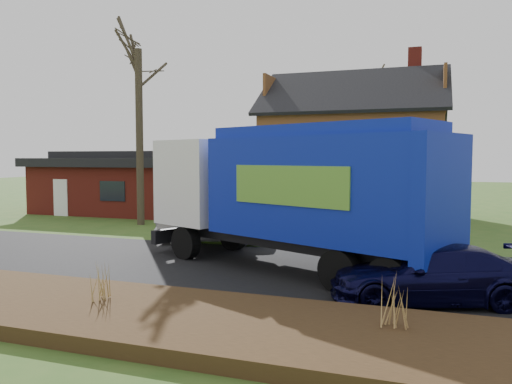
% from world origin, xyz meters
% --- Properties ---
extents(ground, '(120.00, 120.00, 0.00)m').
position_xyz_m(ground, '(0.00, 0.00, 0.00)').
color(ground, '#2F521B').
rests_on(ground, ground).
extents(road, '(80.00, 7.00, 0.02)m').
position_xyz_m(road, '(0.00, 0.00, 0.01)').
color(road, black).
rests_on(road, ground).
extents(mulch_verge, '(80.00, 3.50, 0.30)m').
position_xyz_m(mulch_verge, '(0.00, -5.30, 0.15)').
color(mulch_verge, black).
rests_on(mulch_verge, ground).
extents(main_house, '(12.95, 8.95, 9.26)m').
position_xyz_m(main_house, '(1.49, 13.91, 4.03)').
color(main_house, '#C0B49A').
rests_on(main_house, ground).
extents(ranch_house, '(9.80, 8.20, 3.70)m').
position_xyz_m(ranch_house, '(-12.00, 13.00, 1.81)').
color(ranch_house, maroon).
rests_on(ranch_house, ground).
extents(garbage_truck, '(10.11, 6.36, 4.23)m').
position_xyz_m(garbage_truck, '(2.13, 0.23, 2.44)').
color(garbage_truck, black).
rests_on(garbage_truck, ground).
extents(silver_sedan, '(4.50, 2.43, 1.41)m').
position_xyz_m(silver_sedan, '(-2.01, 3.70, 0.70)').
color(silver_sedan, '#A0A2A7').
rests_on(silver_sedan, ground).
extents(navy_wagon, '(4.93, 3.14, 1.33)m').
position_xyz_m(navy_wagon, '(5.98, -1.89, 0.66)').
color(navy_wagon, black).
rests_on(navy_wagon, ground).
extents(tree_front_west, '(4.03, 4.03, 11.98)m').
position_xyz_m(tree_front_west, '(-7.65, 7.53, 9.87)').
color(tree_front_west, '#383022').
rests_on(tree_front_west, ground).
extents(tree_back, '(3.44, 3.44, 10.88)m').
position_xyz_m(tree_back, '(1.65, 22.23, 9.07)').
color(tree_back, '#423728').
rests_on(tree_back, ground).
extents(grass_clump_mid, '(0.31, 0.26, 0.88)m').
position_xyz_m(grass_clump_mid, '(-0.71, -5.07, 0.74)').
color(grass_clump_mid, '#9F8246').
rests_on(grass_clump_mid, mulch_verge).
extents(grass_clump_east, '(0.36, 0.30, 0.90)m').
position_xyz_m(grass_clump_east, '(5.35, -4.79, 0.75)').
color(grass_clump_east, '#A27E47').
rests_on(grass_clump_east, mulch_verge).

